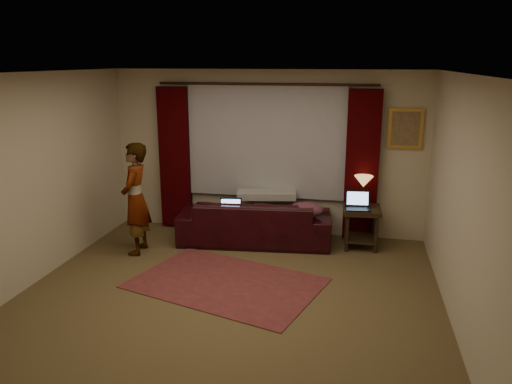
# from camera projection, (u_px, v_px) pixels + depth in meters

# --- Properties ---
(floor) EXTENTS (5.00, 5.00, 0.01)m
(floor) POSITION_uv_depth(u_px,v_px,m) (227.00, 299.00, 5.91)
(floor) COLOR brown
(floor) RESTS_ON ground
(ceiling) EXTENTS (5.00, 5.00, 0.02)m
(ceiling) POSITION_uv_depth(u_px,v_px,m) (224.00, 73.00, 5.24)
(ceiling) COLOR silver
(ceiling) RESTS_ON ground
(wall_back) EXTENTS (5.00, 0.02, 2.60)m
(wall_back) POSITION_uv_depth(u_px,v_px,m) (266.00, 153.00, 7.94)
(wall_back) COLOR beige
(wall_back) RESTS_ON ground
(wall_front) EXTENTS (5.00, 0.02, 2.60)m
(wall_front) POSITION_uv_depth(u_px,v_px,m) (125.00, 291.00, 3.21)
(wall_front) COLOR beige
(wall_front) RESTS_ON ground
(wall_left) EXTENTS (0.02, 5.00, 2.60)m
(wall_left) POSITION_uv_depth(u_px,v_px,m) (27.00, 182.00, 6.06)
(wall_left) COLOR beige
(wall_left) RESTS_ON ground
(wall_right) EXTENTS (0.02, 5.00, 2.60)m
(wall_right) POSITION_uv_depth(u_px,v_px,m) (462.00, 205.00, 5.08)
(wall_right) COLOR beige
(wall_right) RESTS_ON ground
(sheer_curtain) EXTENTS (2.50, 0.05, 1.80)m
(sheer_curtain) POSITION_uv_depth(u_px,v_px,m) (266.00, 141.00, 7.83)
(sheer_curtain) COLOR #A3A3AB
(sheer_curtain) RESTS_ON wall_back
(drape_left) EXTENTS (0.50, 0.14, 2.30)m
(drape_left) POSITION_uv_depth(u_px,v_px,m) (175.00, 158.00, 8.16)
(drape_left) COLOR black
(drape_left) RESTS_ON floor
(drape_right) EXTENTS (0.50, 0.14, 2.30)m
(drape_right) POSITION_uv_depth(u_px,v_px,m) (362.00, 166.00, 7.57)
(drape_right) COLOR black
(drape_right) RESTS_ON floor
(curtain_rod) EXTENTS (0.04, 0.04, 3.40)m
(curtain_rod) POSITION_uv_depth(u_px,v_px,m) (265.00, 84.00, 7.56)
(curtain_rod) COLOR black
(curtain_rod) RESTS_ON wall_back
(picture_frame) EXTENTS (0.50, 0.04, 0.60)m
(picture_frame) POSITION_uv_depth(u_px,v_px,m) (405.00, 129.00, 7.38)
(picture_frame) COLOR gold
(picture_frame) RESTS_ON wall_back
(sofa) EXTENTS (2.39, 1.21, 0.93)m
(sofa) POSITION_uv_depth(u_px,v_px,m) (255.00, 213.00, 7.64)
(sofa) COLOR black
(sofa) RESTS_ON floor
(throw_blanket) EXTENTS (0.96, 0.52, 0.11)m
(throw_blanket) POSITION_uv_depth(u_px,v_px,m) (266.00, 179.00, 7.76)
(throw_blanket) COLOR #9F9E97
(throw_blanket) RESTS_ON sofa
(clothing_pile) EXTENTS (0.54, 0.44, 0.21)m
(clothing_pile) POSITION_uv_depth(u_px,v_px,m) (306.00, 210.00, 7.41)
(clothing_pile) COLOR brown
(clothing_pile) RESTS_ON sofa
(laptop_sofa) EXTENTS (0.38, 0.41, 0.24)m
(laptop_sofa) POSITION_uv_depth(u_px,v_px,m) (230.00, 208.00, 7.46)
(laptop_sofa) COLOR black
(laptop_sofa) RESTS_ON sofa
(area_rug) EXTENTS (2.62, 2.11, 0.01)m
(area_rug) POSITION_uv_depth(u_px,v_px,m) (226.00, 283.00, 6.31)
(area_rug) COLOR maroon
(area_rug) RESTS_ON floor
(end_table) EXTENTS (0.57, 0.57, 0.62)m
(end_table) POSITION_uv_depth(u_px,v_px,m) (361.00, 228.00, 7.44)
(end_table) COLOR black
(end_table) RESTS_ON floor
(tiffany_lamp) EXTENTS (0.32, 0.32, 0.45)m
(tiffany_lamp) POSITION_uv_depth(u_px,v_px,m) (363.00, 190.00, 7.44)
(tiffany_lamp) COLOR olive
(tiffany_lamp) RESTS_ON end_table
(laptop_table) EXTENTS (0.39, 0.42, 0.26)m
(laptop_table) POSITION_uv_depth(u_px,v_px,m) (358.00, 201.00, 7.24)
(laptop_table) COLOR black
(laptop_table) RESTS_ON end_table
(person) EXTENTS (0.53, 0.53, 1.62)m
(person) POSITION_uv_depth(u_px,v_px,m) (135.00, 199.00, 7.13)
(person) COLOR #9F9E97
(person) RESTS_ON floor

